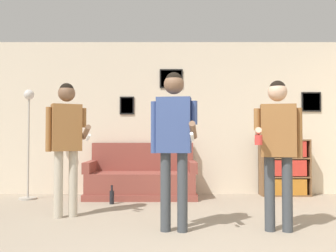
{
  "coord_description": "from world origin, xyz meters",
  "views": [
    {
      "loc": [
        -0.21,
        -2.82,
        0.99
      ],
      "look_at": [
        -0.23,
        1.9,
        1.14
      ],
      "focal_mm": 40.0,
      "sensor_mm": 36.0,
      "label": 1
    }
  ],
  "objects_px": {
    "couch": "(143,180)",
    "bookshelf": "(286,168)",
    "person_player_foreground_center": "(175,133)",
    "person_watcher_holding_cup": "(279,139)",
    "floor_lamp": "(30,133)",
    "drinking_cup": "(273,136)",
    "bottle_on_floor": "(113,197)",
    "person_player_foreground_left": "(67,134)"
  },
  "relations": [
    {
      "from": "couch",
      "to": "bookshelf",
      "type": "bearing_deg",
      "value": 4.57
    },
    {
      "from": "person_player_foreground_center",
      "to": "person_watcher_holding_cup",
      "type": "height_order",
      "value": "person_player_foreground_center"
    },
    {
      "from": "floor_lamp",
      "to": "drinking_cup",
      "type": "xyz_separation_m",
      "value": [
        4.05,
        0.39,
        -0.05
      ]
    },
    {
      "from": "floor_lamp",
      "to": "bottle_on_floor",
      "type": "xyz_separation_m",
      "value": [
        1.42,
        -0.44,
        -0.96
      ]
    },
    {
      "from": "floor_lamp",
      "to": "person_watcher_holding_cup",
      "type": "xyz_separation_m",
      "value": [
        3.43,
        -2.07,
        -0.09
      ]
    },
    {
      "from": "bookshelf",
      "to": "bottle_on_floor",
      "type": "height_order",
      "value": "bookshelf"
    },
    {
      "from": "person_player_foreground_left",
      "to": "person_player_foreground_center",
      "type": "distance_m",
      "value": 1.52
    },
    {
      "from": "couch",
      "to": "bookshelf",
      "type": "distance_m",
      "value": 2.46
    },
    {
      "from": "person_watcher_holding_cup",
      "to": "drinking_cup",
      "type": "bearing_deg",
      "value": 75.75
    },
    {
      "from": "bookshelf",
      "to": "floor_lamp",
      "type": "distance_m",
      "value": 4.32
    },
    {
      "from": "bottle_on_floor",
      "to": "person_player_foreground_center",
      "type": "bearing_deg",
      "value": -61.14
    },
    {
      "from": "person_watcher_holding_cup",
      "to": "drinking_cup",
      "type": "xyz_separation_m",
      "value": [
        0.62,
        2.46,
        0.04
      ]
    },
    {
      "from": "couch",
      "to": "bottle_on_floor",
      "type": "relative_size",
      "value": 6.41
    },
    {
      "from": "couch",
      "to": "person_watcher_holding_cup",
      "type": "distance_m",
      "value": 2.86
    },
    {
      "from": "couch",
      "to": "person_player_foreground_left",
      "type": "height_order",
      "value": "person_player_foreground_left"
    },
    {
      "from": "person_watcher_holding_cup",
      "to": "bottle_on_floor",
      "type": "height_order",
      "value": "person_watcher_holding_cup"
    },
    {
      "from": "bottle_on_floor",
      "to": "drinking_cup",
      "type": "relative_size",
      "value": 2.47
    },
    {
      "from": "couch",
      "to": "person_player_foreground_center",
      "type": "bearing_deg",
      "value": -77.49
    },
    {
      "from": "couch",
      "to": "person_player_foreground_center",
      "type": "height_order",
      "value": "person_player_foreground_center"
    },
    {
      "from": "person_player_foreground_center",
      "to": "drinking_cup",
      "type": "distance_m",
      "value": 3.01
    },
    {
      "from": "floor_lamp",
      "to": "drinking_cup",
      "type": "distance_m",
      "value": 4.07
    },
    {
      "from": "bottle_on_floor",
      "to": "bookshelf",
      "type": "bearing_deg",
      "value": 16.2
    },
    {
      "from": "person_player_foreground_center",
      "to": "bottle_on_floor",
      "type": "bearing_deg",
      "value": 118.86
    },
    {
      "from": "person_player_foreground_left",
      "to": "bottle_on_floor",
      "type": "bearing_deg",
      "value": 64.82
    },
    {
      "from": "bookshelf",
      "to": "floor_lamp",
      "type": "height_order",
      "value": "floor_lamp"
    },
    {
      "from": "floor_lamp",
      "to": "person_player_foreground_center",
      "type": "relative_size",
      "value": 1.05
    },
    {
      "from": "floor_lamp",
      "to": "drinking_cup",
      "type": "bearing_deg",
      "value": 5.42
    },
    {
      "from": "person_player_foreground_left",
      "to": "drinking_cup",
      "type": "relative_size",
      "value": 14.7
    },
    {
      "from": "couch",
      "to": "drinking_cup",
      "type": "distance_m",
      "value": 2.36
    },
    {
      "from": "person_player_foreground_left",
      "to": "person_player_foreground_center",
      "type": "xyz_separation_m",
      "value": [
        1.34,
        -0.71,
        0.01
      ]
    },
    {
      "from": "person_player_foreground_left",
      "to": "person_watcher_holding_cup",
      "type": "bearing_deg",
      "value": -16.05
    },
    {
      "from": "bookshelf",
      "to": "person_player_foreground_left",
      "type": "bearing_deg",
      "value": -151.86
    },
    {
      "from": "person_watcher_holding_cup",
      "to": "drinking_cup",
      "type": "height_order",
      "value": "person_watcher_holding_cup"
    },
    {
      "from": "floor_lamp",
      "to": "person_player_foreground_center",
      "type": "distance_m",
      "value": 3.12
    },
    {
      "from": "drinking_cup",
      "to": "floor_lamp",
      "type": "bearing_deg",
      "value": -174.58
    },
    {
      "from": "person_player_foreground_left",
      "to": "drinking_cup",
      "type": "xyz_separation_m",
      "value": [
        3.07,
        1.75,
        -0.01
      ]
    },
    {
      "from": "floor_lamp",
      "to": "person_watcher_holding_cup",
      "type": "relative_size",
      "value": 1.11
    },
    {
      "from": "person_player_foreground_center",
      "to": "bottle_on_floor",
      "type": "xyz_separation_m",
      "value": [
        -0.9,
        1.64,
        -0.93
      ]
    },
    {
      "from": "person_player_foreground_left",
      "to": "bottle_on_floor",
      "type": "height_order",
      "value": "person_player_foreground_left"
    },
    {
      "from": "drinking_cup",
      "to": "person_player_foreground_left",
      "type": "bearing_deg",
      "value": -150.29
    },
    {
      "from": "floor_lamp",
      "to": "drinking_cup",
      "type": "relative_size",
      "value": 15.53
    },
    {
      "from": "bookshelf",
      "to": "person_player_foreground_center",
      "type": "relative_size",
      "value": 0.57
    }
  ]
}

